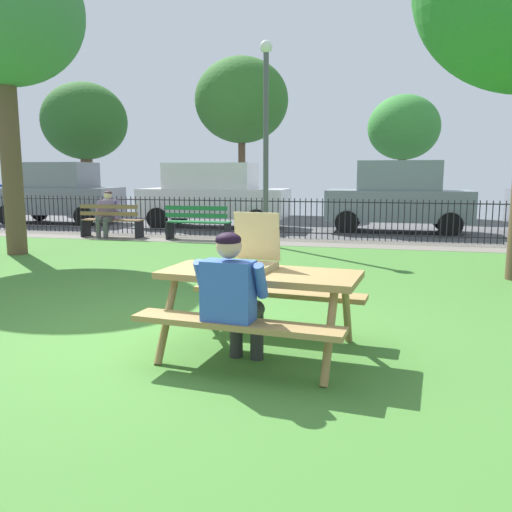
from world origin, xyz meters
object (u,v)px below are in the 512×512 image
Objects in this scene: park_bench_left at (112,221)px; parked_car_right at (398,196)px; far_tree_midleft at (242,101)px; far_tree_center at (404,128)px; pizza_slice_on_table at (211,265)px; park_bench_center at (198,223)px; tree_midground_left at (0,13)px; pizza_box_open at (250,258)px; person_on_park_bench at (107,212)px; parked_car_left at (59,193)px; lamp_post_walkway at (266,125)px; far_tree_left at (85,122)px; picnic_table_foreground at (260,290)px; parked_car_center at (214,194)px; adult_at_table at (233,295)px.

parked_car_right is at bearing 22.12° from park_bench_left.
far_tree_center is (6.30, 0.00, -1.19)m from far_tree_midleft.
pizza_slice_on_table is 0.05× the size of far_tree_center.
park_bench_center is 0.26× the size of far_tree_midleft.
park_bench_left is at bearing 80.83° from tree_midground_left.
pizza_slice_on_table is at bearing -97.82° from far_tree_center.
far_tree_midleft is (-4.48, 16.23, 3.62)m from pizza_box_open.
parked_car_left reaches higher than person_on_park_bench.
park_bench_center is 10.44m from far_tree_center.
tree_midground_left reaches higher than park_bench_center.
far_tree_left reaches higher than lamp_post_walkway.
far_tree_center reaches higher than person_on_park_bench.
pizza_box_open is 0.13× the size of lamp_post_walkway.
picnic_table_foreground is at bearing -66.28° from park_bench_center.
parked_car_center is 0.81× the size of far_tree_left.
tree_midground_left is 1.12× the size of far_tree_left.
lamp_post_walkway is 4.90m from parked_car_right.
far_tree_midleft reaches higher than pizza_slice_on_table.
parked_car_left is (-9.11, 10.51, 0.14)m from pizza_box_open.
person_on_park_bench is (-5.75, 7.60, -0.21)m from pizza_box_open.
park_bench_center is 5.69m from parked_car_right.
parked_car_left is 8.14m from far_tree_midleft.
adult_at_table is at bearing -71.05° from parked_car_center.
far_tree_center is (1.81, 16.85, 2.64)m from adult_at_table.
picnic_table_foreground is 0.43× the size of far_tree_center.
person_on_park_bench is (-5.35, 7.56, -0.12)m from pizza_slice_on_table.
far_tree_left is (-5.40, 11.67, -0.88)m from tree_midground_left.
picnic_table_foreground is 9.62m from park_bench_left.
lamp_post_walkway is at bearing -130.65° from parked_car_right.
pizza_slice_on_table reaches higher than picnic_table_foreground.
person_on_park_bench is at bearing -56.25° from far_tree_left.
pizza_box_open is 0.14× the size of parked_car_left.
park_bench_left is at bearing 172.44° from lamp_post_walkway.
park_bench_center is at bearing 113.31° from pizza_box_open.
adult_at_table reaches higher than park_bench_left.
lamp_post_walkway is (-1.02, 6.98, 1.94)m from pizza_slice_on_table.
park_bench_left is at bearing -9.00° from person_on_park_bench.
parked_car_right reaches higher than park_bench_center.
pizza_box_open is 0.13× the size of parked_car_center.
pizza_box_open is 0.42m from pizza_slice_on_table.
person_on_park_bench is 0.30× the size of parked_car_right.
pizza_box_open is at bearing -53.39° from park_bench_left.
pizza_box_open is 0.15× the size of parked_car_right.
park_bench_center is 5.97m from tree_midground_left.
pizza_box_open is 0.65m from adult_at_table.
adult_at_table is (0.41, -0.66, -0.12)m from pizza_slice_on_table.
park_bench_left is (-5.64, 8.20, -0.24)m from adult_at_table.
far_tree_center is (2.22, 16.18, 2.52)m from pizza_slice_on_table.
park_bench_left is at bearing 126.74° from picnic_table_foreground.
adult_at_table is 17.85m from far_tree_midleft.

